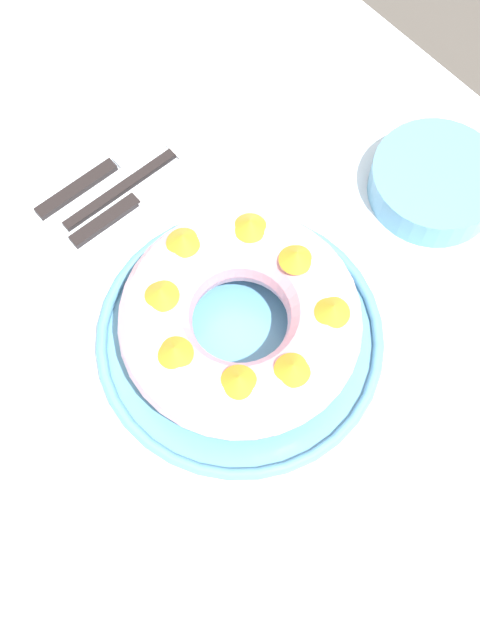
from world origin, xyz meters
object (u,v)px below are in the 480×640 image
(fork, at_px, (152,167))
(serving_knife, at_px, (113,165))
(side_bowl, at_px, (435,182))
(serving_dish, at_px, (240,337))
(bundt_cake, at_px, (240,319))
(cake_knife, at_px, (132,202))

(fork, bearing_deg, serving_knife, -132.31)
(fork, distance_m, side_bowl, 0.33)
(serving_dish, distance_m, serving_knife, 0.27)
(bundt_cake, distance_m, cake_knife, 0.22)
(serving_knife, bearing_deg, bundt_cake, -5.00)
(serving_knife, height_order, side_bowl, side_bowl)
(bundt_cake, bearing_deg, cake_knife, 175.68)
(serving_knife, height_order, cake_knife, same)
(serving_knife, bearing_deg, side_bowl, 45.41)
(cake_knife, bearing_deg, side_bowl, 54.31)
(cake_knife, bearing_deg, bundt_cake, -2.05)
(side_bowl, bearing_deg, serving_dish, -90.63)
(fork, height_order, cake_knife, cake_knife)
(serving_dish, bearing_deg, side_bowl, 89.37)
(bundt_cake, xyz_separation_m, cake_knife, (-0.21, 0.02, -0.05))
(bundt_cake, distance_m, side_bowl, 0.29)
(side_bowl, bearing_deg, cake_knife, -127.96)
(side_bowl, bearing_deg, serving_knife, -136.06)
(fork, distance_m, cake_knife, 0.05)
(bundt_cake, relative_size, side_bowl, 1.65)
(serving_dish, distance_m, side_bowl, 0.29)
(fork, relative_size, cake_knife, 1.08)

